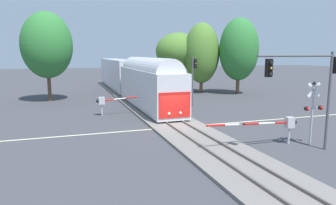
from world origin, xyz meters
The scene contains 13 objects.
ground_plane centered at (0.00, 0.00, 0.00)m, with size 220.00×220.00×0.00m, color #3D3D42.
road_centre_stripe centered at (0.00, 0.00, 0.00)m, with size 44.00×0.20×0.01m.
railway_track centered at (0.00, 0.00, 0.10)m, with size 4.40×80.00×0.32m.
commuter_train centered at (0.00, 18.92, 2.79)m, with size 3.04×39.20×5.16m.
crossing_gate_near centered at (4.47, -6.70, 1.42)m, with size 6.54×0.40×1.80m.
crossing_signal_mast centered at (6.43, -7.38, 2.55)m, with size 1.36×0.44×4.19m.
crossing_gate_far centered at (-4.51, 6.70, 1.44)m, with size 6.35×0.40×1.87m.
traffic_signal_near_right centered at (5.10, -8.44, 4.57)m, with size 5.64×0.38×6.01m.
traffic_signal_far_side centered at (5.11, 8.74, 3.76)m, with size 0.53×0.38×5.61m.
oak_far_right centered at (11.07, 19.73, 5.94)m, with size 5.26×5.26×10.42m.
maple_right_background centered at (15.65, 16.87, 6.48)m, with size 5.66×5.66×11.00m.
elm_centre_background centered at (8.45, 22.81, 6.24)m, with size 6.96×6.96×9.11m.
oak_behind_train centered at (-10.38, 18.28, 6.90)m, with size 6.14×6.14×10.96m.
Camera 1 is at (-8.51, -22.82, 5.89)m, focal length 32.99 mm.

